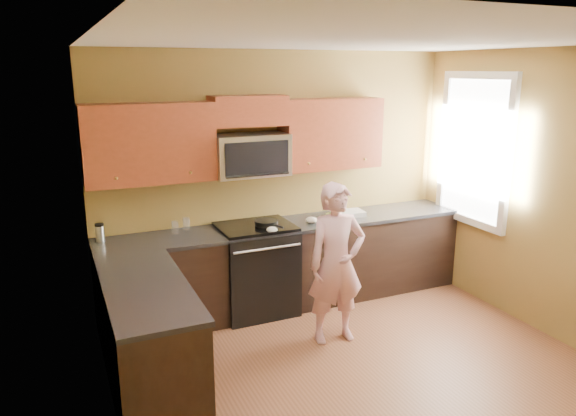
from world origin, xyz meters
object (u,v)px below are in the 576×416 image
microwave (250,175)px  travel_mug (101,242)px  woman (337,264)px  stove (256,269)px  frying_pan (266,225)px  butter_tub (332,221)px

microwave → travel_mug: bearing=178.6°
travel_mug → woman: bearing=-27.8°
stove → microwave: 0.98m
microwave → frying_pan: (0.10, -0.17, -0.50)m
frying_pan → butter_tub: bearing=-20.3°
stove → butter_tub: butter_tub is taller
woman → frying_pan: woman is taller
woman → frying_pan: 0.93m
butter_tub → travel_mug: bearing=174.0°
microwave → woman: 1.30m
stove → microwave: size_ratio=1.25×
stove → frying_pan: (0.10, -0.05, 0.47)m
microwave → butter_tub: microwave is taller
butter_tub → frying_pan: bearing=177.2°
butter_tub → travel_mug: size_ratio=0.76×
woman → microwave: bearing=120.8°
microwave → butter_tub: (0.84, -0.21, -0.53)m
butter_tub → travel_mug: (-2.34, 0.25, 0.00)m
woman → butter_tub: (0.37, 0.79, 0.16)m
microwave → woman: microwave is taller
microwave → woman: bearing=-64.9°
stove → woman: size_ratio=0.63×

